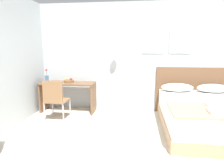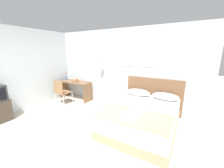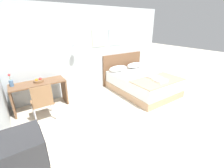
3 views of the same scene
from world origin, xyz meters
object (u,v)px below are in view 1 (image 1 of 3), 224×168
object	(u,v)px
headboard	(192,90)
fruit_bowl	(69,81)
pillow_right	(213,88)
flower_vase	(47,77)
throw_blanket	(219,111)
desk	(68,91)
bed	(205,116)
folded_towel_mid_bed	(221,111)
desk_chair	(55,98)
pillow_left	(177,87)
folded_towel_near_foot	(217,106)

from	to	relation	value
headboard	fruit_bowl	distance (m)	3.00
pillow_right	flower_vase	bearing A→B (deg)	179.90
throw_blanket	desk	world-z (taller)	desk
bed	pillow_right	size ratio (longest dim) A/B	2.93
folded_towel_mid_bed	bed	bearing A→B (deg)	87.30
pillow_right	throw_blanket	xyz separation A→B (m)	(-0.40, -1.42, -0.08)
fruit_bowl	pillow_right	bearing A→B (deg)	0.63
desk	desk_chair	bearing A→B (deg)	-94.36
pillow_left	fruit_bowl	distance (m)	2.58
headboard	folded_towel_near_foot	world-z (taller)	headboard
headboard	flower_vase	xyz separation A→B (m)	(-3.57, -0.26, 0.29)
desk	bed	bearing A→B (deg)	-14.12
throw_blanket	folded_towel_mid_bed	xyz separation A→B (m)	(-0.04, -0.15, 0.04)
throw_blanket	folded_towel_mid_bed	world-z (taller)	folded_towel_mid_bed
folded_towel_mid_bed	desk	xyz separation A→B (m)	(-2.97, 1.51, -0.10)
pillow_left	fruit_bowl	bearing A→B (deg)	-179.18
pillow_right	folded_towel_mid_bed	distance (m)	1.63
bed	fruit_bowl	distance (m)	3.12
pillow_right	folded_towel_mid_bed	bearing A→B (deg)	-105.43
desk_chair	fruit_bowl	size ratio (longest dim) A/B	3.69
desk_chair	pillow_left	bearing A→B (deg)	15.19
pillow_left	fruit_bowl	world-z (taller)	fruit_bowl
folded_towel_near_foot	fruit_bowl	xyz separation A→B (m)	(-3.00, 1.24, 0.14)
bed	fruit_bowl	world-z (taller)	fruit_bowl
bed	folded_towel_near_foot	distance (m)	0.58
throw_blanket	folded_towel_near_foot	xyz separation A→B (m)	(0.02, 0.15, 0.04)
flower_vase	folded_towel_mid_bed	bearing A→B (deg)	-24.06
desk_chair	fruit_bowl	world-z (taller)	desk_chair
pillow_left	desk_chair	world-z (taller)	desk_chair
desk_chair	pillow_right	bearing A→B (deg)	11.81
bed	folded_towel_mid_bed	bearing A→B (deg)	-92.70
throw_blanket	folded_towel_mid_bed	size ratio (longest dim) A/B	4.35
desk	desk_chair	world-z (taller)	desk_chair
headboard	folded_towel_near_foot	distance (m)	1.54
folded_towel_mid_bed	pillow_left	bearing A→B (deg)	102.98
headboard	desk	distance (m)	3.02
bed	desk	size ratio (longest dim) A/B	1.59
pillow_left	folded_towel_near_foot	distance (m)	1.34
pillow_right	desk	bearing A→B (deg)	-179.06
pillow_right	folded_towel_mid_bed	xyz separation A→B (m)	(-0.43, -1.57, -0.04)
fruit_bowl	flower_vase	bearing A→B (deg)	175.77
pillow_left	pillow_right	bearing A→B (deg)	0.00
desk_chair	flower_vase	bearing A→B (deg)	124.92
desk_chair	folded_towel_near_foot	bearing A→B (deg)	-10.18
fruit_bowl	flower_vase	size ratio (longest dim) A/B	0.77
pillow_right	throw_blanket	distance (m)	1.48
headboard	desk	world-z (taller)	headboard
folded_towel_near_foot	headboard	bearing A→B (deg)	90.89
throw_blanket	fruit_bowl	distance (m)	3.29
bed	throw_blanket	bearing A→B (deg)	-90.00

